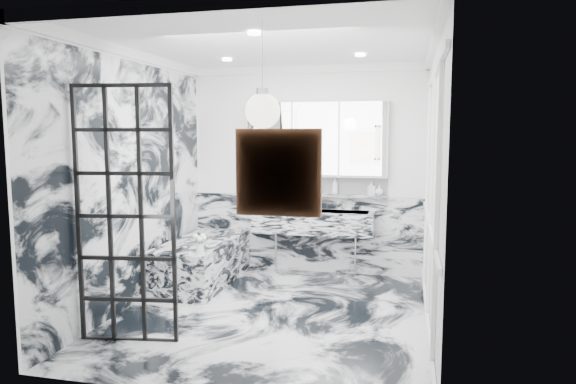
% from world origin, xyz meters
% --- Properties ---
extents(floor, '(3.60, 3.60, 0.00)m').
position_xyz_m(floor, '(0.00, 0.00, 0.00)').
color(floor, silver).
rests_on(floor, ground).
extents(ceiling, '(3.60, 3.60, 0.00)m').
position_xyz_m(ceiling, '(0.00, 0.00, 2.80)').
color(ceiling, white).
rests_on(ceiling, wall_back).
extents(wall_back, '(3.60, 0.00, 3.60)m').
position_xyz_m(wall_back, '(0.00, 1.80, 1.40)').
color(wall_back, white).
rests_on(wall_back, floor).
extents(wall_front, '(3.60, 0.00, 3.60)m').
position_xyz_m(wall_front, '(0.00, -1.80, 1.40)').
color(wall_front, white).
rests_on(wall_front, floor).
extents(wall_left, '(0.00, 3.60, 3.60)m').
position_xyz_m(wall_left, '(-1.60, 0.00, 1.40)').
color(wall_left, white).
rests_on(wall_left, floor).
extents(wall_right, '(0.00, 3.60, 3.60)m').
position_xyz_m(wall_right, '(1.60, 0.00, 1.40)').
color(wall_right, white).
rests_on(wall_right, floor).
extents(marble_clad_back, '(3.18, 0.05, 1.05)m').
position_xyz_m(marble_clad_back, '(0.00, 1.78, 0.53)').
color(marble_clad_back, silver).
rests_on(marble_clad_back, floor).
extents(marble_clad_left, '(0.02, 3.56, 2.68)m').
position_xyz_m(marble_clad_left, '(-1.59, 0.00, 1.34)').
color(marble_clad_left, silver).
rests_on(marble_clad_left, floor).
extents(panel_molding, '(0.03, 3.40, 2.30)m').
position_xyz_m(panel_molding, '(1.58, 0.00, 1.30)').
color(panel_molding, white).
rests_on(panel_molding, floor).
extents(soap_bottle_a, '(0.08, 0.09, 0.21)m').
position_xyz_m(soap_bottle_a, '(0.41, 1.71, 1.20)').
color(soap_bottle_a, '#8C5919').
rests_on(soap_bottle_a, ledge).
extents(soap_bottle_b, '(0.11, 0.11, 0.19)m').
position_xyz_m(soap_bottle_b, '(0.89, 1.71, 1.18)').
color(soap_bottle_b, '#4C4C51').
rests_on(soap_bottle_b, ledge).
extents(soap_bottle_c, '(0.13, 0.13, 0.14)m').
position_xyz_m(soap_bottle_c, '(1.00, 1.71, 1.16)').
color(soap_bottle_c, silver).
rests_on(soap_bottle_c, ledge).
extents(face_pot, '(0.15, 0.15, 0.15)m').
position_xyz_m(face_pot, '(0.15, 1.71, 1.17)').
color(face_pot, white).
rests_on(face_pot, ledge).
extents(amber_bottle, '(0.04, 0.04, 0.10)m').
position_xyz_m(amber_bottle, '(0.43, 1.71, 1.14)').
color(amber_bottle, '#8C5919').
rests_on(amber_bottle, ledge).
extents(flower_vase, '(0.09, 0.09, 0.12)m').
position_xyz_m(flower_vase, '(-0.88, 0.15, 0.61)').
color(flower_vase, silver).
rests_on(flower_vase, bathtub).
extents(crittall_door, '(0.88, 0.17, 2.32)m').
position_xyz_m(crittall_door, '(-1.11, -0.98, 1.16)').
color(crittall_door, black).
rests_on(crittall_door, floor).
extents(artwork, '(0.49, 0.05, 0.49)m').
position_xyz_m(artwork, '(0.51, -1.76, 1.64)').
color(artwork, '#BA7513').
rests_on(artwork, wall_front).
extents(pendant_light, '(0.27, 0.27, 0.27)m').
position_xyz_m(pendant_light, '(0.28, -1.30, 2.07)').
color(pendant_light, white).
rests_on(pendant_light, ceiling).
extents(trough_sink, '(1.60, 0.45, 0.30)m').
position_xyz_m(trough_sink, '(0.15, 1.55, 0.73)').
color(trough_sink, silver).
rests_on(trough_sink, wall_back).
extents(ledge, '(1.90, 0.14, 0.04)m').
position_xyz_m(ledge, '(0.15, 1.72, 1.07)').
color(ledge, silver).
rests_on(ledge, wall_back).
extents(subway_tile, '(1.90, 0.03, 0.23)m').
position_xyz_m(subway_tile, '(0.15, 1.78, 1.21)').
color(subway_tile, white).
rests_on(subway_tile, wall_back).
extents(mirror_cabinet, '(1.90, 0.16, 1.00)m').
position_xyz_m(mirror_cabinet, '(0.15, 1.73, 1.82)').
color(mirror_cabinet, white).
rests_on(mirror_cabinet, wall_back).
extents(sconce_left, '(0.07, 0.07, 0.40)m').
position_xyz_m(sconce_left, '(-0.67, 1.63, 1.78)').
color(sconce_left, white).
rests_on(sconce_left, mirror_cabinet).
extents(sconce_right, '(0.07, 0.07, 0.40)m').
position_xyz_m(sconce_right, '(0.97, 1.63, 1.78)').
color(sconce_right, white).
rests_on(sconce_right, mirror_cabinet).
extents(bathtub, '(0.75, 1.65, 0.55)m').
position_xyz_m(bathtub, '(-1.18, 0.90, 0.28)').
color(bathtub, silver).
rests_on(bathtub, floor).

